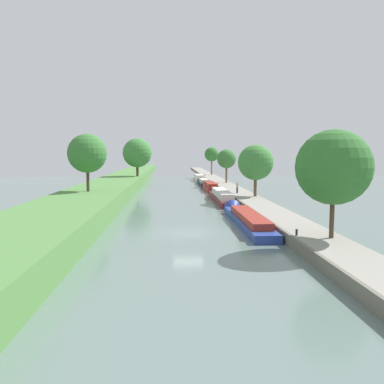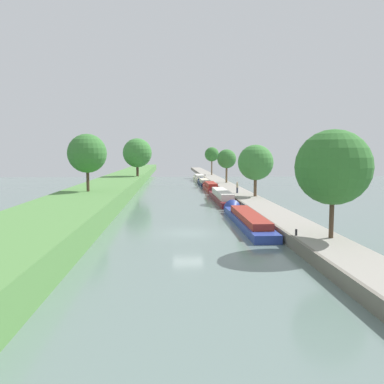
# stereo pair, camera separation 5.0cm
# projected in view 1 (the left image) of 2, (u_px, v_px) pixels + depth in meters

# --- Properties ---
(ground_plane) EXTENTS (160.00, 160.00, 0.00)m
(ground_plane) POSITION_uv_depth(u_px,v_px,m) (188.00, 233.00, 33.44)
(ground_plane) COLOR slate
(left_grassy_bank) EXTENTS (7.86, 260.00, 2.04)m
(left_grassy_bank) POSITION_uv_depth(u_px,v_px,m) (53.00, 222.00, 32.74)
(left_grassy_bank) COLOR #518442
(left_grassy_bank) RESTS_ON ground_plane
(right_towpath) EXTENTS (3.52, 260.00, 0.83)m
(right_towpath) POSITION_uv_depth(u_px,v_px,m) (293.00, 227.00, 33.89)
(right_towpath) COLOR gray
(right_towpath) RESTS_ON ground_plane
(stone_quay) EXTENTS (0.25, 260.00, 0.88)m
(stone_quay) POSITION_uv_depth(u_px,v_px,m) (271.00, 227.00, 33.78)
(stone_quay) COLOR #6B665B
(stone_quay) RESTS_ON ground_plane
(narrowboat_blue) EXTENTS (2.08, 17.17, 1.97)m
(narrowboat_blue) POSITION_uv_depth(u_px,v_px,m) (246.00, 218.00, 37.80)
(narrowboat_blue) COLOR #283D93
(narrowboat_blue) RESTS_ON ground_plane
(narrowboat_maroon) EXTENTS (2.01, 17.14, 2.18)m
(narrowboat_maroon) POSITION_uv_depth(u_px,v_px,m) (221.00, 196.00, 55.89)
(narrowboat_maroon) COLOR maroon
(narrowboat_maroon) RESTS_ON ground_plane
(narrowboat_red) EXTENTS (1.92, 12.16, 2.03)m
(narrowboat_red) POSITION_uv_depth(u_px,v_px,m) (210.00, 187.00, 71.58)
(narrowboat_red) COLOR maroon
(narrowboat_red) RESTS_ON ground_plane
(narrowboat_navy) EXTENTS (1.91, 12.03, 1.87)m
(narrowboat_navy) POSITION_uv_depth(u_px,v_px,m) (203.00, 182.00, 84.65)
(narrowboat_navy) COLOR #141E42
(narrowboat_navy) RESTS_ON ground_plane
(narrowboat_cream) EXTENTS (2.19, 12.36, 2.18)m
(narrowboat_cream) POSITION_uv_depth(u_px,v_px,m) (199.00, 178.00, 96.99)
(narrowboat_cream) COLOR beige
(narrowboat_cream) RESTS_ON ground_plane
(tree_rightbank_near) EXTENTS (5.13, 5.13, 7.43)m
(tree_rightbank_near) POSITION_uv_depth(u_px,v_px,m) (334.00, 167.00, 27.10)
(tree_rightbank_near) COLOR #4C3828
(tree_rightbank_near) RESTS_ON right_towpath
(tree_rightbank_midnear) EXTENTS (4.76, 4.76, 6.95)m
(tree_rightbank_midnear) POSITION_uv_depth(u_px,v_px,m) (256.00, 163.00, 53.67)
(tree_rightbank_midnear) COLOR brown
(tree_rightbank_midnear) RESTS_ON right_towpath
(tree_rightbank_midfar) EXTENTS (3.75, 3.75, 6.57)m
(tree_rightbank_midfar) POSITION_uv_depth(u_px,v_px,m) (227.00, 159.00, 78.83)
(tree_rightbank_midfar) COLOR brown
(tree_rightbank_midfar) RESTS_ON right_towpath
(tree_rightbank_far) EXTENTS (3.80, 3.80, 7.38)m
(tree_rightbank_far) POSITION_uv_depth(u_px,v_px,m) (212.00, 154.00, 106.79)
(tree_rightbank_far) COLOR brown
(tree_rightbank_far) RESTS_ON right_towpath
(tree_leftbank_downstream) EXTENTS (5.76, 5.76, 7.54)m
(tree_leftbank_downstream) POSITION_uv_depth(u_px,v_px,m) (137.00, 153.00, 79.76)
(tree_leftbank_downstream) COLOR #4C3828
(tree_leftbank_downstream) RESTS_ON left_grassy_bank
(tree_leftbank_upstream) EXTENTS (4.66, 4.66, 6.91)m
(tree_leftbank_upstream) POSITION_uv_depth(u_px,v_px,m) (87.00, 153.00, 47.88)
(tree_leftbank_upstream) COLOR #4C3828
(tree_leftbank_upstream) RESTS_ON left_grassy_bank
(person_walking) EXTENTS (0.34, 0.34, 1.66)m
(person_walking) POSITION_uv_depth(u_px,v_px,m) (237.00, 187.00, 58.42)
(person_walking) COLOR #282D42
(person_walking) RESTS_ON right_towpath
(mooring_bollard_near) EXTENTS (0.16, 0.16, 0.45)m
(mooring_bollard_near) POSITION_uv_depth(u_px,v_px,m) (297.00, 232.00, 28.35)
(mooring_bollard_near) COLOR black
(mooring_bollard_near) RESTS_ON right_towpath
(mooring_bollard_far) EXTENTS (0.16, 0.16, 0.45)m
(mooring_bollard_far) POSITION_uv_depth(u_px,v_px,m) (205.00, 175.00, 102.56)
(mooring_bollard_far) COLOR black
(mooring_bollard_far) RESTS_ON right_towpath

